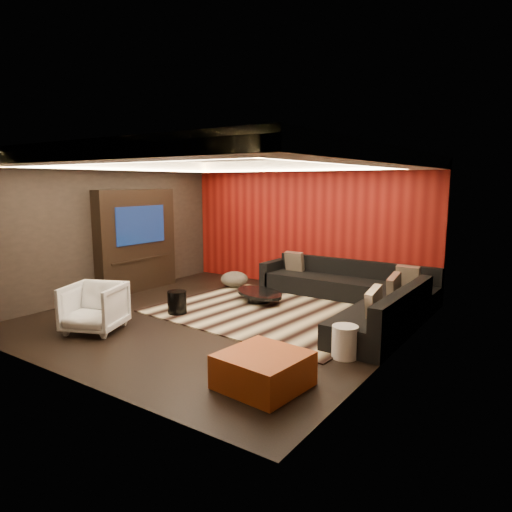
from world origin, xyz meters
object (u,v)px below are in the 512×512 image
Objects in this scene: white_side_table at (345,342)px; armchair at (94,308)px; drum_stool at (177,302)px; coffee_table at (259,297)px; sectional_sofa at (358,296)px; orange_ottoman at (263,370)px.

white_side_table is 3.93m from armchair.
coffee_table is at bearing 62.75° from drum_stool.
coffee_table is 1.43× the size of armchair.
drum_stool is 3.33m from sectional_sofa.
white_side_table is 1.43m from orange_ottoman.
orange_ottoman is at bearing -84.67° from sectional_sofa.
coffee_table is 3.00× the size of drum_stool.
white_side_table is 0.12× the size of sectional_sofa.
drum_stool reaches higher than coffee_table.
white_side_table is (2.55, -1.71, 0.10)m from coffee_table.
white_side_table is at bearing 72.92° from orange_ottoman.
white_side_table is 0.49× the size of orange_ottoman.
coffee_table is at bearing -160.36° from sectional_sofa.
drum_stool is 0.48× the size of armchair.
armchair is 0.23× the size of sectional_sofa.
armchair reaches higher than drum_stool.
coffee_table is 1.90m from sectional_sofa.
sectional_sofa reaches higher than drum_stool.
drum_stool reaches higher than orange_ottoman.
sectional_sofa is at bearing 108.07° from white_side_table.
sectional_sofa is (2.56, 2.13, 0.04)m from drum_stool.
coffee_table is 2.73× the size of white_side_table.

